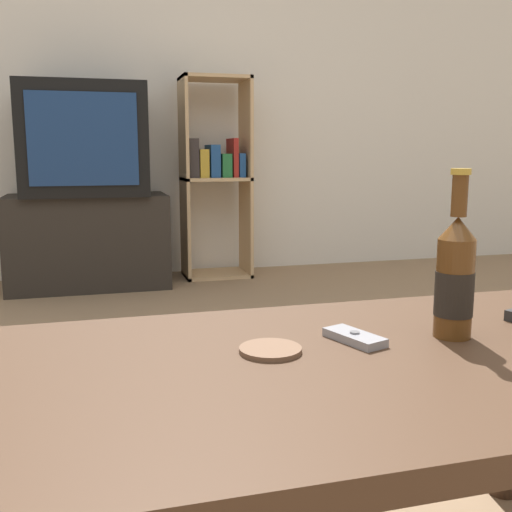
{
  "coord_description": "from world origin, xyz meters",
  "views": [
    {
      "loc": [
        -0.24,
        -0.8,
        0.76
      ],
      "look_at": [
        0.07,
        0.35,
        0.56
      ],
      "focal_mm": 42.0,
      "sensor_mm": 36.0,
      "label": 1
    }
  ],
  "objects_px": {
    "bookshelf": "(215,173)",
    "beer_bottle": "(455,278)",
    "tv_stand": "(89,241)",
    "television": "(84,140)",
    "cell_phone": "(355,337)"
  },
  "relations": [
    {
      "from": "tv_stand",
      "to": "beer_bottle",
      "type": "distance_m",
      "value": 2.75
    },
    {
      "from": "bookshelf",
      "to": "beer_bottle",
      "type": "relative_size",
      "value": 4.28
    },
    {
      "from": "television",
      "to": "cell_phone",
      "type": "height_order",
      "value": "television"
    },
    {
      "from": "tv_stand",
      "to": "bookshelf",
      "type": "distance_m",
      "value": 0.85
    },
    {
      "from": "beer_bottle",
      "to": "cell_phone",
      "type": "relative_size",
      "value": 2.4
    },
    {
      "from": "tv_stand",
      "to": "bookshelf",
      "type": "bearing_deg",
      "value": 7.02
    },
    {
      "from": "beer_bottle",
      "to": "television",
      "type": "bearing_deg",
      "value": 102.68
    },
    {
      "from": "beer_bottle",
      "to": "cell_phone",
      "type": "xyz_separation_m",
      "value": [
        -0.17,
        0.02,
        -0.09
      ]
    },
    {
      "from": "tv_stand",
      "to": "bookshelf",
      "type": "height_order",
      "value": "bookshelf"
    },
    {
      "from": "tv_stand",
      "to": "television",
      "type": "relative_size",
      "value": 1.32
    },
    {
      "from": "bookshelf",
      "to": "beer_bottle",
      "type": "xyz_separation_m",
      "value": [
        -0.16,
        -2.76,
        -0.08
      ]
    },
    {
      "from": "bookshelf",
      "to": "beer_bottle",
      "type": "distance_m",
      "value": 2.77
    },
    {
      "from": "television",
      "to": "cell_phone",
      "type": "xyz_separation_m",
      "value": [
        0.43,
        -2.64,
        -0.37
      ]
    },
    {
      "from": "cell_phone",
      "to": "tv_stand",
      "type": "bearing_deg",
      "value": 80.09
    },
    {
      "from": "tv_stand",
      "to": "television",
      "type": "bearing_deg",
      "value": -90.0
    }
  ]
}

